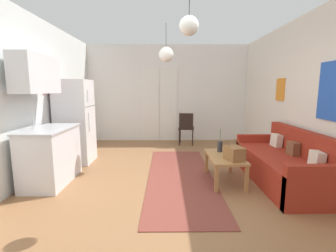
{
  "coord_description": "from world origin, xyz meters",
  "views": [
    {
      "loc": [
        -0.05,
        -3.37,
        1.53
      ],
      "look_at": [
        -0.01,
        1.14,
        0.82
      ],
      "focal_mm": 25.42,
      "sensor_mm": 36.0,
      "label": 1
    }
  ],
  "objects_px": {
    "refrigerator": "(75,122)",
    "pendant_lamp_far": "(166,54)",
    "accent_chair": "(186,127)",
    "handbag": "(234,153)",
    "bamboo_vase": "(220,146)",
    "coffee_table": "(225,159)",
    "pendant_lamp_near": "(189,26)",
    "couch": "(285,165)"
  },
  "relations": [
    {
      "from": "accent_chair",
      "to": "couch",
      "type": "bearing_deg",
      "value": 124.74
    },
    {
      "from": "coffee_table",
      "to": "handbag",
      "type": "relative_size",
      "value": 2.74
    },
    {
      "from": "accent_chair",
      "to": "refrigerator",
      "type": "bearing_deg",
      "value": 39.4
    },
    {
      "from": "couch",
      "to": "coffee_table",
      "type": "height_order",
      "value": "couch"
    },
    {
      "from": "refrigerator",
      "to": "pendant_lamp_far",
      "type": "distance_m",
      "value": 2.31
    },
    {
      "from": "accent_chair",
      "to": "bamboo_vase",
      "type": "bearing_deg",
      "value": 106.05
    },
    {
      "from": "coffee_table",
      "to": "pendant_lamp_far",
      "type": "distance_m",
      "value": 2.3
    },
    {
      "from": "coffee_table",
      "to": "refrigerator",
      "type": "xyz_separation_m",
      "value": [
        -2.85,
        1.11,
        0.47
      ]
    },
    {
      "from": "handbag",
      "to": "pendant_lamp_near",
      "type": "relative_size",
      "value": 0.54
    },
    {
      "from": "couch",
      "to": "pendant_lamp_near",
      "type": "height_order",
      "value": "pendant_lamp_near"
    },
    {
      "from": "bamboo_vase",
      "to": "coffee_table",
      "type": "bearing_deg",
      "value": -82.12
    },
    {
      "from": "couch",
      "to": "accent_chair",
      "type": "bearing_deg",
      "value": 117.61
    },
    {
      "from": "accent_chair",
      "to": "pendant_lamp_near",
      "type": "bearing_deg",
      "value": 92.45
    },
    {
      "from": "couch",
      "to": "coffee_table",
      "type": "xyz_separation_m",
      "value": [
        -0.99,
        0.03,
        0.1
      ]
    },
    {
      "from": "bamboo_vase",
      "to": "pendant_lamp_far",
      "type": "height_order",
      "value": "pendant_lamp_far"
    },
    {
      "from": "bamboo_vase",
      "to": "accent_chair",
      "type": "bearing_deg",
      "value": 98.91
    },
    {
      "from": "coffee_table",
      "to": "handbag",
      "type": "height_order",
      "value": "handbag"
    },
    {
      "from": "coffee_table",
      "to": "couch",
      "type": "bearing_deg",
      "value": -1.75
    },
    {
      "from": "bamboo_vase",
      "to": "pendant_lamp_far",
      "type": "xyz_separation_m",
      "value": [
        -0.93,
        0.81,
        1.66
      ]
    },
    {
      "from": "accent_chair",
      "to": "pendant_lamp_far",
      "type": "bearing_deg",
      "value": 78.12
    },
    {
      "from": "refrigerator",
      "to": "accent_chair",
      "type": "distance_m",
      "value": 2.9
    },
    {
      "from": "pendant_lamp_near",
      "to": "pendant_lamp_far",
      "type": "xyz_separation_m",
      "value": [
        -0.27,
        1.9,
        -0.06
      ]
    },
    {
      "from": "couch",
      "to": "coffee_table",
      "type": "distance_m",
      "value": 1.0
    },
    {
      "from": "bamboo_vase",
      "to": "handbag",
      "type": "height_order",
      "value": "bamboo_vase"
    },
    {
      "from": "refrigerator",
      "to": "bamboo_vase",
      "type": "bearing_deg",
      "value": -17.28
    },
    {
      "from": "couch",
      "to": "accent_chair",
      "type": "height_order",
      "value": "accent_chair"
    },
    {
      "from": "coffee_table",
      "to": "accent_chair",
      "type": "distance_m",
      "value": 2.68
    },
    {
      "from": "couch",
      "to": "refrigerator",
      "type": "distance_m",
      "value": 4.04
    },
    {
      "from": "couch",
      "to": "refrigerator",
      "type": "bearing_deg",
      "value": 163.42
    },
    {
      "from": "couch",
      "to": "refrigerator",
      "type": "relative_size",
      "value": 1.2
    },
    {
      "from": "handbag",
      "to": "refrigerator",
      "type": "bearing_deg",
      "value": 155.15
    },
    {
      "from": "refrigerator",
      "to": "pendant_lamp_far",
      "type": "relative_size",
      "value": 2.32
    },
    {
      "from": "couch",
      "to": "bamboo_vase",
      "type": "height_order",
      "value": "couch"
    },
    {
      "from": "refrigerator",
      "to": "handbag",
      "type": "bearing_deg",
      "value": -24.85
    },
    {
      "from": "handbag",
      "to": "bamboo_vase",
      "type": "bearing_deg",
      "value": 103.29
    },
    {
      "from": "pendant_lamp_far",
      "to": "refrigerator",
      "type": "bearing_deg",
      "value": 177.97
    },
    {
      "from": "pendant_lamp_far",
      "to": "pendant_lamp_near",
      "type": "bearing_deg",
      "value": -82.05
    },
    {
      "from": "couch",
      "to": "bamboo_vase",
      "type": "distance_m",
      "value": 1.09
    },
    {
      "from": "coffee_table",
      "to": "bamboo_vase",
      "type": "distance_m",
      "value": 0.29
    },
    {
      "from": "accent_chair",
      "to": "pendant_lamp_near",
      "type": "distance_m",
      "value": 3.93
    },
    {
      "from": "refrigerator",
      "to": "pendant_lamp_far",
      "type": "bearing_deg",
      "value": -2.03
    },
    {
      "from": "bamboo_vase",
      "to": "handbag",
      "type": "distance_m",
      "value": 0.49
    }
  ]
}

